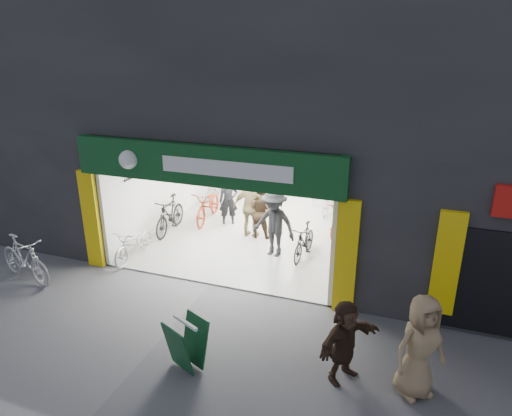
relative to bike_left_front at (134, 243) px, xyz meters
The scene contains 17 objects.
ground 2.61m from the bike_left_front, 13.50° to the right, with size 60.00×60.00×0.00m, color #56565B.
building 6.76m from the bike_left_front, 52.15° to the left, with size 17.00×10.27×8.00m.
bike_left_front is the anchor object (origin of this frame).
bike_left_midfront 1.93m from the bike_left_front, 90.00° to the left, with size 0.54×1.91×1.15m, color black.
bike_left_midback 3.27m from the bike_left_front, 77.64° to the left, with size 0.71×2.05×1.08m, color maroon.
bike_left_back 5.26m from the bike_left_front, 90.00° to the left, with size 0.49×1.72×1.04m, color #A4A5A9.
bike_right_front 4.60m from the bike_left_front, 20.85° to the left, with size 0.45×1.60×0.96m, color black.
bike_right_mid 6.20m from the bike_left_front, 36.31° to the left, with size 0.71×2.03×1.07m, color maroon.
bike_right_back 6.88m from the bike_left_front, 51.30° to the left, with size 0.52×1.84×1.11m, color silver.
parked_bike 2.66m from the bike_left_front, 133.86° to the right, with size 0.56×1.96×1.18m, color silver.
customer_a 3.45m from the bike_left_front, 64.92° to the left, with size 0.60×0.40×1.65m, color black.
customer_b 3.70m from the bike_left_front, 42.95° to the left, with size 0.83×0.65×1.71m, color #332317.
customer_c 3.82m from the bike_left_front, 22.22° to the left, with size 1.25×0.72×1.93m, color black.
customer_d 3.50m from the bike_left_front, 44.19° to the left, with size 1.12×0.47×1.92m, color #8C7C51.
pedestrian_near 7.81m from the bike_left_front, 20.50° to the right, with size 0.91×0.59×1.86m, color #8E7553.
pedestrian_far 6.70m from the bike_left_front, 24.41° to the right, with size 1.42×0.45×1.53m, color #322116.
sandwich_board 4.84m from the bike_left_front, 45.43° to the right, with size 0.82×0.83×0.95m.
Camera 1 is at (4.36, -8.85, 5.64)m, focal length 32.00 mm.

